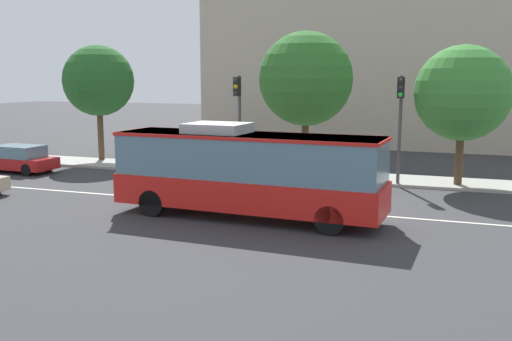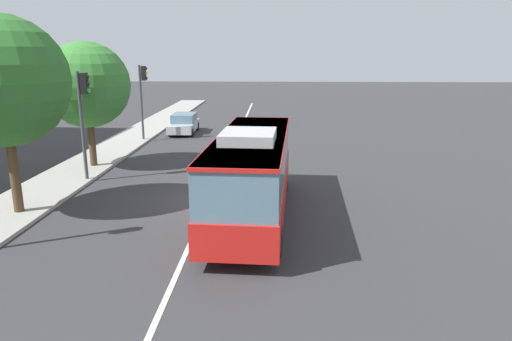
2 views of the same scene
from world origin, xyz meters
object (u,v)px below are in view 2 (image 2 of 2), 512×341
(sedan_silver, at_px, (184,123))
(traffic_light_far_corner, at_px, (84,107))
(street_tree_kerbside_left, at_px, (87,85))
(transit_bus, at_px, (252,170))
(traffic_light_near_corner, at_px, (143,90))
(street_tree_kerbside_right, at_px, (2,81))

(sedan_silver, height_order, traffic_light_far_corner, traffic_light_far_corner)
(traffic_light_far_corner, height_order, street_tree_kerbside_left, street_tree_kerbside_left)
(sedan_silver, bearing_deg, transit_bus, 17.22)
(traffic_light_near_corner, relative_size, street_tree_kerbside_right, 0.70)
(street_tree_kerbside_left, bearing_deg, transit_bus, -129.48)
(transit_bus, bearing_deg, sedan_silver, 21.26)
(sedan_silver, xyz_separation_m, street_tree_kerbside_right, (-18.68, 2.82, 4.31))
(sedan_silver, bearing_deg, street_tree_kerbside_left, -14.80)
(transit_bus, relative_size, sedan_silver, 2.23)
(sedan_silver, height_order, street_tree_kerbside_right, street_tree_kerbside_right)
(street_tree_kerbside_right, bearing_deg, transit_bus, -89.08)
(street_tree_kerbside_left, bearing_deg, traffic_light_far_corner, -162.69)
(street_tree_kerbside_right, bearing_deg, traffic_light_far_corner, -10.70)
(transit_bus, height_order, street_tree_kerbside_right, street_tree_kerbside_right)
(street_tree_kerbside_right, bearing_deg, traffic_light_near_corner, -2.85)
(traffic_light_far_corner, xyz_separation_m, street_tree_kerbside_left, (2.69, 0.84, 0.83))
(transit_bus, relative_size, traffic_light_far_corner, 1.95)
(transit_bus, height_order, traffic_light_far_corner, traffic_light_far_corner)
(sedan_silver, xyz_separation_m, traffic_light_far_corner, (-13.92, 1.92, 2.84))
(sedan_silver, relative_size, street_tree_kerbside_left, 0.69)
(traffic_light_far_corner, xyz_separation_m, street_tree_kerbside_right, (-4.76, 0.90, 1.47))
(traffic_light_near_corner, bearing_deg, street_tree_kerbside_right, -93.58)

